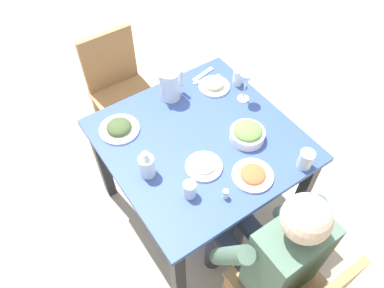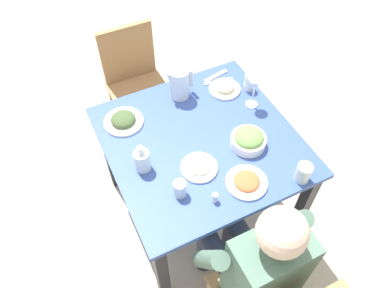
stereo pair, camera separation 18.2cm
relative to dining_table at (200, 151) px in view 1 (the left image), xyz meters
name	(u,v)px [view 1 (the left image)]	position (x,y,z in m)	size (l,w,h in m)	color
ground_plane	(198,206)	(0.00, 0.00, -0.63)	(8.00, 8.00, 0.00)	#B7AD99
dining_table	(200,151)	(0.00, 0.00, 0.00)	(1.00, 1.00, 0.74)	#334C99
chair_far	(119,87)	(-0.08, 0.86, -0.13)	(0.40, 0.40, 0.89)	#997047
diner_near	(269,248)	(-0.07, -0.66, 0.02)	(0.48, 0.53, 1.18)	#4C6B5B
water_pitcher	(170,84)	(0.04, 0.36, 0.21)	(0.16, 0.12, 0.19)	silver
salad_bowl	(247,133)	(0.21, -0.14, 0.15)	(0.19, 0.19, 0.09)	white
plate_yoghurt	(204,165)	(-0.10, -0.17, 0.13)	(0.19, 0.19, 0.04)	white
plate_rice_curry	(253,175)	(0.07, -0.35, 0.12)	(0.21, 0.21, 0.04)	white
plate_dolmas	(119,128)	(-0.33, 0.30, 0.13)	(0.22, 0.22, 0.06)	white
plate_beans	(214,85)	(0.30, 0.28, 0.13)	(0.19, 0.19, 0.05)	white
water_glass_near_left	(190,190)	(-0.24, -0.26, 0.15)	(0.06, 0.06, 0.09)	silver
water_glass_by_pitcher	(238,77)	(0.44, 0.23, 0.16)	(0.06, 0.06, 0.11)	silver
water_glass_far_right	(306,159)	(0.33, -0.44, 0.16)	(0.08, 0.08, 0.10)	silver
wine_glass	(246,81)	(0.38, 0.10, 0.25)	(0.08, 0.08, 0.20)	silver
oil_carafe	(147,167)	(-0.35, -0.04, 0.17)	(0.08, 0.08, 0.16)	silver
salt_shaker	(225,194)	(-0.11, -0.37, 0.14)	(0.03, 0.03, 0.05)	white
fork_near	(203,74)	(0.31, 0.41, 0.11)	(0.17, 0.03, 0.01)	silver
knife_near	(207,79)	(0.30, 0.36, 0.11)	(0.18, 0.02, 0.01)	silver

